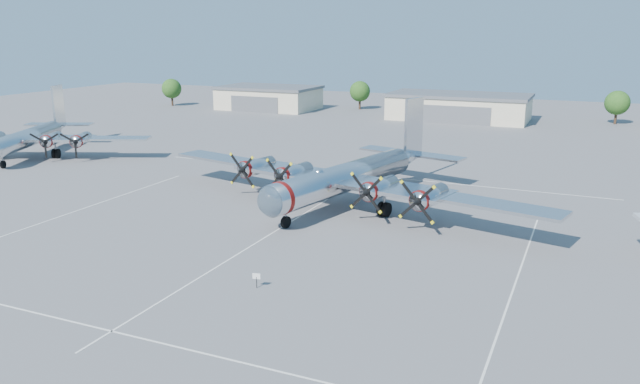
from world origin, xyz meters
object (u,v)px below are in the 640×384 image
at_px(tree_far_west, 172,89).
at_px(main_bomber_b29, 351,203).
at_px(tree_west, 360,91).
at_px(hangar_west, 269,98).
at_px(hangar_center, 459,107).
at_px(tree_east, 617,103).
at_px(info_placard, 256,278).
at_px(bomber_west, 33,156).

height_order(tree_far_west, main_bomber_b29, tree_far_west).
distance_m(tree_far_west, tree_west, 46.57).
bearing_deg(hangar_west, tree_far_west, -170.99).
distance_m(hangar_center, tree_east, 30.64).
bearing_deg(hangar_west, hangar_center, -0.00).
relative_size(hangar_west, tree_west, 3.40).
distance_m(main_bomber_b29, info_placard, 24.20).
height_order(hangar_center, bomber_west, hangar_center).
bearing_deg(tree_far_west, main_bomber_b29, -42.29).
relative_size(hangar_west, info_placard, 20.18).
bearing_deg(tree_west, tree_east, -2.08).
bearing_deg(bomber_west, hangar_center, 29.53).
height_order(tree_west, info_placard, tree_west).
bearing_deg(hangar_west, tree_west, 21.89).
height_order(tree_east, main_bomber_b29, tree_east).
bearing_deg(tree_west, hangar_center, -17.82).
height_order(main_bomber_b29, bomber_west, main_bomber_b29).
relative_size(hangar_west, tree_east, 3.40).
relative_size(hangar_west, hangar_center, 0.79).
bearing_deg(hangar_west, tree_east, 4.60).
height_order(bomber_west, info_placard, bomber_west).
xyz_separation_m(hangar_west, main_bomber_b29, (47.93, -70.31, -2.71)).
relative_size(tree_east, info_placard, 5.93).
height_order(hangar_center, tree_west, tree_west).
height_order(tree_far_west, bomber_west, tree_far_west).
distance_m(hangar_center, tree_west, 26.30).
bearing_deg(tree_far_west, tree_west, 14.93).
height_order(tree_west, main_bomber_b29, tree_west).
relative_size(tree_west, bomber_west, 0.18).
distance_m(hangar_center, info_placard, 94.56).
xyz_separation_m(hangar_west, tree_far_west, (-25.00, -3.96, 1.51)).
bearing_deg(hangar_center, tree_far_west, -176.76).
bearing_deg(info_placard, tree_west, 93.75).
bearing_deg(info_placard, hangar_west, 105.34).
relative_size(hangar_center, info_placard, 25.54).
bearing_deg(info_placard, tree_east, 63.45).
distance_m(hangar_west, tree_east, 75.26).
xyz_separation_m(tree_far_west, bomber_west, (20.16, -61.02, -4.22)).
bearing_deg(tree_west, info_placard, -73.72).
relative_size(tree_east, main_bomber_b29, 0.14).
bearing_deg(tree_east, tree_far_west, -174.29).
bearing_deg(tree_west, hangar_west, -158.11).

